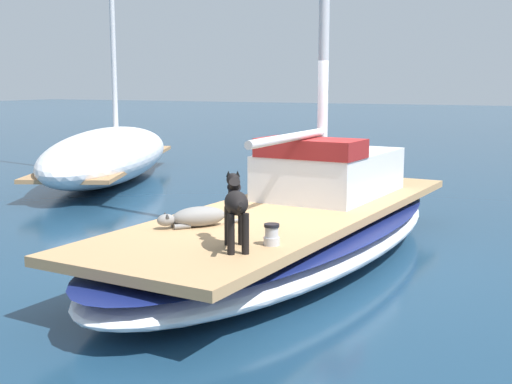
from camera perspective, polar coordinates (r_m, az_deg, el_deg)
ground_plane at (r=8.54m, az=2.99°, el=-5.72°), size 120.00×120.00×0.00m
sailboat_main at (r=8.46m, az=3.01°, el=-3.53°), size 2.98×7.38×0.66m
cabin_house at (r=9.33m, az=6.21°, el=1.83°), size 1.54×2.31×0.84m
dog_black at (r=6.28m, az=-1.73°, el=-1.07°), size 0.58×0.83×0.70m
dog_grey at (r=7.31m, az=-5.15°, el=-2.14°), size 0.68×0.77×0.22m
deck_winch at (r=6.46m, az=1.34°, el=-3.70°), size 0.16×0.16×0.21m
coiled_rope at (r=7.83m, az=-3.98°, el=-1.99°), size 0.32×0.32×0.04m
moored_boat_port_side at (r=15.49m, az=-12.46°, el=3.21°), size 4.90×7.52×8.36m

